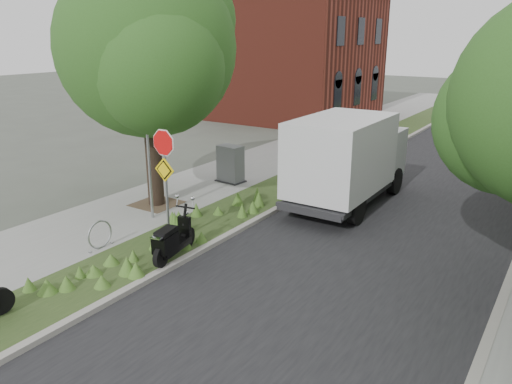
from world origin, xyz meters
TOP-DOWN VIEW (x-y plane):
  - ground at (0.00, 0.00)m, footprint 120.00×120.00m
  - sidewalk_near at (-4.25, 10.00)m, footprint 3.50×60.00m
  - verge at (-1.50, 10.00)m, footprint 2.00×60.00m
  - kerb_near at (-0.50, 10.00)m, footprint 0.20×60.00m
  - road at (3.00, 10.00)m, footprint 7.00×60.00m
  - street_tree_main at (-4.08, 2.86)m, footprint 6.21×5.54m
  - bare_post at (-3.20, 1.80)m, footprint 0.08×0.08m
  - bike_hoop at (-2.70, -0.60)m, footprint 0.06×0.78m
  - sign_assembly at (-1.40, 0.58)m, footprint 0.94×0.08m
  - brick_building at (-9.50, 22.00)m, footprint 9.40×10.40m
  - scooter_near at (-0.69, -0.11)m, footprint 0.60×1.82m
  - box_truck at (1.08, 6.49)m, footprint 2.33×5.66m
  - utility_cabinet at (-3.50, 6.25)m, footprint 1.09×0.77m

SIDE VIEW (x-z plane):
  - ground at x=0.00m, z-range 0.00..0.00m
  - road at x=3.00m, z-range 0.00..0.01m
  - sidewalk_near at x=-4.25m, z-range 0.00..0.12m
  - verge at x=-1.50m, z-range 0.00..0.12m
  - kerb_near at x=-0.50m, z-range 0.00..0.13m
  - bike_hoop at x=-2.70m, z-range 0.11..0.88m
  - scooter_near at x=-0.69m, z-range 0.11..0.98m
  - utility_cabinet at x=-3.50m, z-range 0.09..1.47m
  - box_truck at x=1.08m, z-range 0.39..2.94m
  - bare_post at x=-3.20m, z-range 0.12..4.12m
  - sign_assembly at x=-1.40m, z-range 0.72..3.94m
  - brick_building at x=-9.50m, z-range 0.06..8.36m
  - street_tree_main at x=-4.08m, z-range 0.97..8.63m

